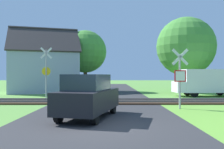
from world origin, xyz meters
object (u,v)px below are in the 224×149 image
(house, at_px, (43,70))
(parked_car, at_px, (88,96))
(crossing_sign_far, at_px, (46,70))
(stop_sign_near, at_px, (179,76))
(tree_center, at_px, (85,52))
(tree_right, at_px, (185,47))
(mail_truck, at_px, (205,81))

(house, relative_size, parked_car, 1.93)
(crossing_sign_far, distance_m, house, 7.38)
(stop_sign_near, xyz_separation_m, tree_center, (-6.50, 14.62, 2.64))
(tree_center, bearing_deg, tree_right, -11.54)
(tree_right, bearing_deg, stop_sign_near, -107.80)
(stop_sign_near, relative_size, house, 0.38)
(house, height_order, tree_center, tree_center)
(tree_right, distance_m, parked_car, 17.85)
(tree_right, xyz_separation_m, parked_car, (-8.51, -15.23, -3.79))
(crossing_sign_far, relative_size, tree_right, 0.50)
(stop_sign_near, xyz_separation_m, mail_truck, (4.24, 7.76, -0.49))
(house, xyz_separation_m, tree_center, (4.07, 1.81, 2.11))
(crossing_sign_far, relative_size, mail_truck, 0.77)
(tree_right, relative_size, parked_car, 1.80)
(tree_right, bearing_deg, crossing_sign_far, -151.64)
(mail_truck, bearing_deg, tree_right, 0.08)
(house, bearing_deg, tree_right, -17.41)
(house, xyz_separation_m, tree_right, (14.58, -0.33, 2.43))
(stop_sign_near, distance_m, crossing_sign_far, 10.25)
(house, xyz_separation_m, parked_car, (6.07, -15.56, -1.36))
(house, bearing_deg, tree_center, 7.92)
(tree_right, bearing_deg, tree_center, 168.46)
(tree_center, height_order, parked_car, tree_center)
(tree_right, relative_size, mail_truck, 1.54)
(tree_center, xyz_separation_m, mail_truck, (10.75, -6.86, -3.13))
(crossing_sign_far, bearing_deg, tree_right, 19.30)
(stop_sign_near, distance_m, tree_center, 16.22)
(house, bearing_deg, stop_sign_near, -66.57)
(tree_right, distance_m, mail_truck, 5.85)
(tree_center, height_order, mail_truck, tree_center)
(stop_sign_near, height_order, tree_center, tree_center)
(crossing_sign_far, xyz_separation_m, tree_right, (12.50, 6.75, 2.51))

